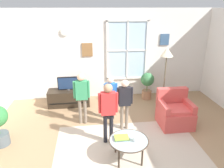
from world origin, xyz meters
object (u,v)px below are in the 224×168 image
at_px(person_green_shirt, 82,93).
at_px(person_blue_shirt, 111,93).
at_px(coffee_table, 129,141).
at_px(cup, 135,139).
at_px(remote_near_books, 127,137).
at_px(potted_plant_by_window, 147,83).
at_px(person_red_shirt, 108,107).
at_px(armchair, 175,112).
at_px(book_stack, 122,138).
at_px(floor_lamp, 166,59).
at_px(person_black_shirt, 125,99).
at_px(tv_stand, 69,98).
at_px(television, 68,83).

distance_m(person_green_shirt, person_blue_shirt, 0.73).
bearing_deg(coffee_table, person_green_shirt, 121.03).
bearing_deg(cup, coffee_table, 153.43).
bearing_deg(coffee_table, remote_near_books, 100.33).
bearing_deg(potted_plant_by_window, person_red_shirt, -124.14).
bearing_deg(cup, person_red_shirt, 123.84).
bearing_deg(cup, person_blue_shirt, 99.20).
distance_m(armchair, book_stack, 1.84).
height_order(armchair, floor_lamp, floor_lamp).
bearing_deg(armchair, book_stack, -144.42).
bearing_deg(person_blue_shirt, person_red_shirt, -99.35).
distance_m(remote_near_books, person_black_shirt, 1.06).
bearing_deg(remote_near_books, armchair, 37.18).
distance_m(cup, person_black_shirt, 1.16).
bearing_deg(tv_stand, armchair, -28.11).
bearing_deg(person_blue_shirt, cup, -80.80).
relative_size(armchair, coffee_table, 1.15).
height_order(cup, person_black_shirt, person_black_shirt).
distance_m(person_red_shirt, person_blue_shirt, 1.02).
relative_size(remote_near_books, floor_lamp, 0.08).
xyz_separation_m(armchair, coffee_table, (-1.37, -1.12, 0.08)).
relative_size(armchair, potted_plant_by_window, 1.03).
height_order(armchair, person_red_shirt, person_red_shirt).
bearing_deg(person_blue_shirt, armchair, -17.14).
height_order(armchair, person_black_shirt, person_black_shirt).
bearing_deg(person_blue_shirt, person_green_shirt, -168.48).
height_order(person_black_shirt, person_red_shirt, person_red_shirt).
distance_m(remote_near_books, person_blue_shirt, 1.55).
distance_m(armchair, person_green_shirt, 2.31).
relative_size(television, person_green_shirt, 0.45).
height_order(television, remote_near_books, television).
bearing_deg(floor_lamp, person_blue_shirt, -171.20).
bearing_deg(book_stack, cup, -23.83).
bearing_deg(coffee_table, cup, -26.57).
relative_size(cup, person_black_shirt, 0.08).
height_order(person_green_shirt, person_red_shirt, person_red_shirt).
bearing_deg(person_green_shirt, floor_lamp, 9.69).
bearing_deg(person_black_shirt, person_green_shirt, 159.06).
bearing_deg(person_black_shirt, coffee_table, -95.72).
bearing_deg(television, coffee_table, -63.23).
relative_size(coffee_table, book_stack, 2.84).
bearing_deg(floor_lamp, potted_plant_by_window, 101.89).
height_order(person_red_shirt, person_blue_shirt, person_red_shirt).
bearing_deg(television, armchair, -28.06).
relative_size(armchair, floor_lamp, 0.49).
relative_size(person_blue_shirt, floor_lamp, 0.64).
height_order(tv_stand, floor_lamp, floor_lamp).
bearing_deg(potted_plant_by_window, tv_stand, -175.61).
height_order(television, potted_plant_by_window, television).
height_order(book_stack, floor_lamp, floor_lamp).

